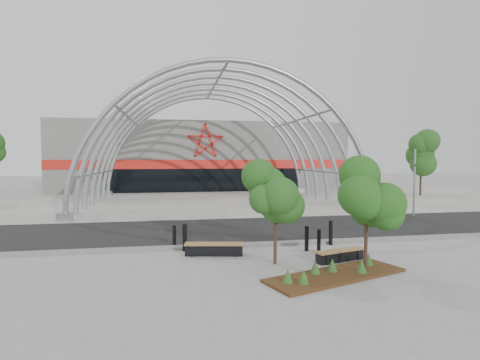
{
  "coord_description": "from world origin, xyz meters",
  "views": [
    {
      "loc": [
        -3.53,
        -15.82,
        3.78
      ],
      "look_at": [
        0.0,
        4.0,
        2.6
      ],
      "focal_mm": 28.0,
      "sensor_mm": 36.0,
      "label": 1
    }
  ],
  "objects_px": {
    "signal_pole": "(414,181)",
    "bollard_2": "(307,238)",
    "street_tree_0": "(275,191)",
    "bench_1": "(340,255)",
    "street_tree_1": "(367,198)",
    "bench_0": "(214,249)"
  },
  "relations": [
    {
      "from": "signal_pole",
      "to": "bollard_2",
      "type": "height_order",
      "value": "signal_pole"
    },
    {
      "from": "signal_pole",
      "to": "street_tree_0",
      "type": "xyz_separation_m",
      "value": [
        -11.77,
        -8.98,
        0.35
      ]
    },
    {
      "from": "bench_1",
      "to": "bollard_2",
      "type": "height_order",
      "value": "bollard_2"
    },
    {
      "from": "bench_1",
      "to": "street_tree_0",
      "type": "bearing_deg",
      "value": 178.61
    },
    {
      "from": "signal_pole",
      "to": "street_tree_1",
      "type": "xyz_separation_m",
      "value": [
        -9.01,
        -10.32,
        0.2
      ]
    },
    {
      "from": "signal_pole",
      "to": "street_tree_0",
      "type": "height_order",
      "value": "signal_pole"
    },
    {
      "from": "street_tree_1",
      "to": "street_tree_0",
      "type": "bearing_deg",
      "value": 153.99
    },
    {
      "from": "signal_pole",
      "to": "bench_0",
      "type": "relative_size",
      "value": 1.87
    },
    {
      "from": "street_tree_0",
      "to": "bench_0",
      "type": "relative_size",
      "value": 1.57
    },
    {
      "from": "signal_pole",
      "to": "bollard_2",
      "type": "xyz_separation_m",
      "value": [
        -9.99,
        -7.38,
        -1.76
      ]
    },
    {
      "from": "signal_pole",
      "to": "bench_1",
      "type": "relative_size",
      "value": 2.11
    },
    {
      "from": "bollard_2",
      "to": "street_tree_1",
      "type": "bearing_deg",
      "value": -71.47
    },
    {
      "from": "bench_0",
      "to": "street_tree_1",
      "type": "bearing_deg",
      "value": -31.45
    },
    {
      "from": "bollard_2",
      "to": "bench_0",
      "type": "bearing_deg",
      "value": -179.67
    },
    {
      "from": "signal_pole",
      "to": "bollard_2",
      "type": "bearing_deg",
      "value": -143.56
    },
    {
      "from": "street_tree_1",
      "to": "bollard_2",
      "type": "bearing_deg",
      "value": 108.53
    },
    {
      "from": "street_tree_1",
      "to": "bench_1",
      "type": "relative_size",
      "value": 1.67
    },
    {
      "from": "bench_0",
      "to": "signal_pole",
      "type": "bearing_deg",
      "value": 28.23
    },
    {
      "from": "signal_pole",
      "to": "street_tree_1",
      "type": "bearing_deg",
      "value": -131.11
    },
    {
      "from": "street_tree_0",
      "to": "bench_1",
      "type": "xyz_separation_m",
      "value": [
        2.45,
        -0.06,
        -2.42
      ]
    },
    {
      "from": "street_tree_0",
      "to": "bollard_2",
      "type": "xyz_separation_m",
      "value": [
        1.77,
        1.6,
        -2.11
      ]
    },
    {
      "from": "bench_1",
      "to": "bollard_2",
      "type": "bearing_deg",
      "value": 112.18
    }
  ]
}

